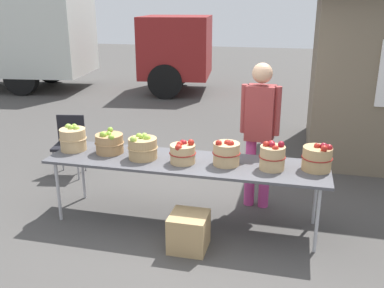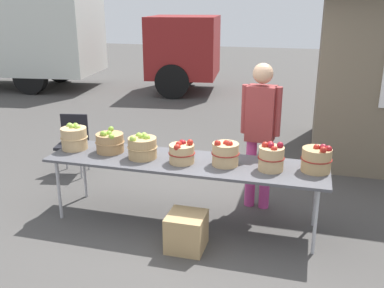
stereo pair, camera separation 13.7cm
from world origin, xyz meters
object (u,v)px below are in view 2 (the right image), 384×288
object	(u,v)px
box_truck	(59,36)
folding_chair	(73,139)
apple_basket_red_3	(317,159)
vendor_adult	(260,126)
apple_basket_green_1	(110,142)
apple_basket_red_1	(225,153)
market_table	(185,164)
apple_basket_green_2	(142,147)
apple_basket_red_0	(182,153)
apple_basket_red_2	(271,157)
produce_crate	(186,231)
apple_basket_green_0	(74,137)

from	to	relation	value
box_truck	folding_chair	xyz separation A→B (m)	(3.70, -5.78, -0.98)
apple_basket_red_3	vendor_adult	size ratio (longest dim) A/B	0.18
apple_basket_green_1	apple_basket_red_1	size ratio (longest dim) A/B	1.11
apple_basket_green_1	apple_basket_red_1	distance (m)	1.38
market_table	apple_basket_red_1	world-z (taller)	apple_basket_red_1
vendor_adult	folding_chair	distance (m)	2.84
apple_basket_green_2	apple_basket_red_0	distance (m)	0.47
box_truck	apple_basket_red_2	bearing A→B (deg)	-52.95
apple_basket_green_2	box_truck	xyz separation A→B (m)	(-5.22, 6.84, 0.61)
apple_basket_green_2	produce_crate	xyz separation A→B (m)	(0.66, -0.51, -0.69)
vendor_adult	apple_basket_green_0	bearing A→B (deg)	20.19
apple_basket_red_2	vendor_adult	bearing A→B (deg)	107.12
vendor_adult	folding_chair	bearing A→B (deg)	-3.39
apple_basket_red_2	produce_crate	size ratio (longest dim) A/B	0.81
apple_basket_green_1	produce_crate	size ratio (longest dim) A/B	0.89
apple_basket_red_3	produce_crate	bearing A→B (deg)	-153.57
apple_basket_green_0	apple_basket_green_2	size ratio (longest dim) A/B	0.94
apple_basket_green_1	produce_crate	bearing A→B (deg)	-28.54
apple_basket_green_1	vendor_adult	bearing A→B (deg)	18.46
apple_basket_red_1	produce_crate	size ratio (longest dim) A/B	0.80
produce_crate	apple_basket_red_0	bearing A→B (deg)	111.31
market_table	apple_basket_red_1	xyz separation A→B (m)	(0.45, -0.00, 0.17)
apple_basket_red_2	apple_basket_green_1	bearing A→B (deg)	177.63
apple_basket_red_0	apple_basket_green_2	bearing A→B (deg)	176.60
apple_basket_red_3	folding_chair	bearing A→B (deg)	164.20
apple_basket_red_0	folding_chair	size ratio (longest dim) A/B	0.34
apple_basket_red_1	produce_crate	xyz separation A→B (m)	(-0.28, -0.53, -0.69)
apple_basket_red_2	apple_basket_green_0	bearing A→B (deg)	178.34
apple_basket_red_0	apple_basket_red_3	distance (m)	1.42
apple_basket_green_2	apple_basket_red_0	xyz separation A→B (m)	(0.47, -0.03, -0.01)
apple_basket_green_0	vendor_adult	distance (m)	2.21
market_table	apple_basket_green_2	world-z (taller)	apple_basket_green_2
apple_basket_green_1	box_truck	world-z (taller)	box_truck
market_table	apple_basket_red_3	world-z (taller)	apple_basket_red_3
market_table	apple_basket_green_1	world-z (taller)	apple_basket_green_1
apple_basket_green_0	box_truck	xyz separation A→B (m)	(-4.33, 6.76, 0.60)
apple_basket_green_2	box_truck	bearing A→B (deg)	127.35
market_table	folding_chair	world-z (taller)	folding_chair
apple_basket_green_2	vendor_adult	size ratio (longest dim) A/B	0.19
apple_basket_red_2	produce_crate	world-z (taller)	apple_basket_red_2
apple_basket_green_2	apple_basket_red_0	size ratio (longest dim) A/B	1.15
market_table	apple_basket_red_2	size ratio (longest dim) A/B	10.05
vendor_adult	box_truck	world-z (taller)	box_truck
apple_basket_red_0	folding_chair	xyz separation A→B (m)	(-1.99, 1.09, -0.36)
apple_basket_red_2	apple_basket_red_1	bearing A→B (deg)	178.46
apple_basket_green_0	vendor_adult	xyz separation A→B (m)	(2.13, 0.57, 0.15)
market_table	apple_basket_green_0	size ratio (longest dim) A/B	9.67
apple_basket_red_3	vendor_adult	xyz separation A→B (m)	(-0.65, 0.55, 0.16)
box_truck	apple_basket_red_0	bearing A→B (deg)	-57.53
apple_basket_green_1	produce_crate	world-z (taller)	apple_basket_green_1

